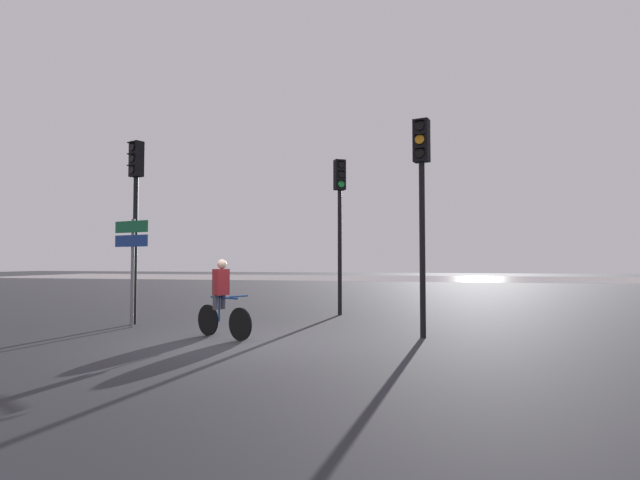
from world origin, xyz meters
The scene contains 7 objects.
ground_plane centered at (0.00, 0.00, 0.00)m, with size 120.00×120.00×0.00m, color #28282D.
water_strip centered at (0.00, 38.01, 0.00)m, with size 80.00×16.00×0.01m, color gray.
traffic_light_center centered at (1.02, 5.34, 3.19)m, with size 0.40×0.42×4.60m.
traffic_light_near_left centered at (-3.60, 2.02, 3.20)m, with size 0.39×0.41×4.62m.
traffic_light_near_right centered at (3.53, 1.45, 3.16)m, with size 0.37×0.39×4.56m.
direction_sign_post centered at (-3.32, 1.49, 1.79)m, with size 1.07×0.33×2.60m.
cyclist centered at (-0.52, 0.47, 0.82)m, with size 1.54×0.84×1.62m.
Camera 1 is at (3.83, -9.13, 1.58)m, focal length 28.00 mm.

